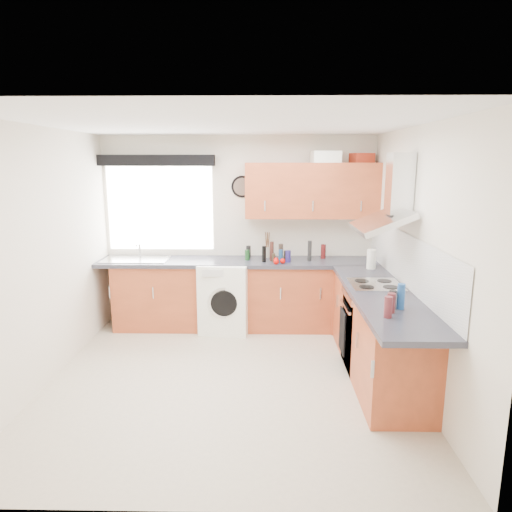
{
  "coord_description": "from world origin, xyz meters",
  "views": [
    {
      "loc": [
        0.35,
        -4.28,
        2.17
      ],
      "look_at": [
        0.25,
        0.85,
        1.1
      ],
      "focal_mm": 32.0,
      "sensor_mm": 36.0,
      "label": 1
    }
  ],
  "objects_px": {
    "oven": "(373,330)",
    "upper_cabinets": "(312,190)",
    "extractor_hood": "(390,202)",
    "washing_machine": "(226,296)"
  },
  "relations": [
    {
      "from": "oven",
      "to": "washing_machine",
      "type": "relative_size",
      "value": 0.94
    },
    {
      "from": "oven",
      "to": "upper_cabinets",
      "type": "bearing_deg",
      "value": 112.54
    },
    {
      "from": "extractor_hood",
      "to": "washing_machine",
      "type": "height_order",
      "value": "extractor_hood"
    },
    {
      "from": "oven",
      "to": "upper_cabinets",
      "type": "xyz_separation_m",
      "value": [
        -0.55,
        1.32,
        1.38
      ]
    },
    {
      "from": "extractor_hood",
      "to": "upper_cabinets",
      "type": "distance_m",
      "value": 1.48
    },
    {
      "from": "oven",
      "to": "washing_machine",
      "type": "distance_m",
      "value": 1.98
    },
    {
      "from": "oven",
      "to": "washing_machine",
      "type": "bearing_deg",
      "value": 146.31
    },
    {
      "from": "oven",
      "to": "upper_cabinets",
      "type": "height_order",
      "value": "upper_cabinets"
    },
    {
      "from": "extractor_hood",
      "to": "washing_machine",
      "type": "bearing_deg",
      "value": 147.85
    },
    {
      "from": "extractor_hood",
      "to": "upper_cabinets",
      "type": "height_order",
      "value": "upper_cabinets"
    }
  ]
}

